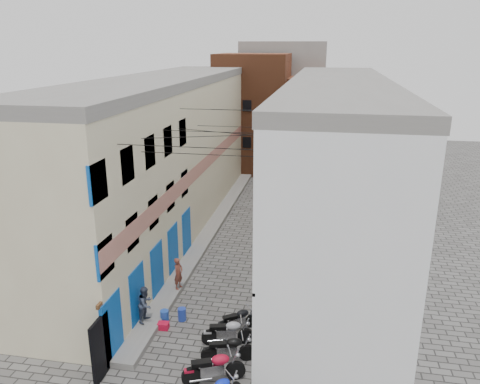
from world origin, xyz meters
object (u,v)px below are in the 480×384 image
Objects in this scene: motorcycle_d at (214,366)px; red_crate at (163,326)px; water_jug_near at (165,316)px; person_b at (146,304)px; motorcycle_f at (228,331)px; motorcycle_e at (228,348)px; water_jug_far at (182,314)px; motorcycle_g at (238,319)px; person_a at (178,273)px.

motorcycle_d reaches higher than red_crate.
person_b is at bearing -148.57° from water_jug_near.
person_b is 1.02m from water_jug_near.
motorcycle_f is (0.02, 2.12, -0.05)m from motorcycle_d.
motorcycle_e is 3.26m from water_jug_far.
person_a is at bearing -160.55° from motorcycle_g.
person_a is (-2.95, 3.28, 0.41)m from motorcycle_f.
motorcycle_d is at bearing -57.27° from water_jug_far.
person_b reaches higher than water_jug_far.
red_crate is (0.70, -0.07, -0.86)m from person_b.
motorcycle_d is 6.16m from person_a.
red_crate is at bearing -156.57° from motorcycle_d.
water_jug_far is (-2.39, 2.20, -0.30)m from motorcycle_e.
motorcycle_d reaches higher than motorcycle_g.
motorcycle_g is 3.03m from water_jug_near.
water_jug_far is at bearing 24.32° from water_jug_near.
water_jug_near is 0.47m from red_crate.
motorcycle_e is 0.99× the size of motorcycle_f.
person_b reaches higher than water_jug_near.
person_a is 2.77m from person_b.
water_jug_far is at bearing -148.84° from motorcycle_e.
red_crate is at bearing -78.15° from water_jug_near.
motorcycle_f is at bearing -18.25° from water_jug_near.
motorcycle_d is 1.19× the size of motorcycle_g.
motorcycle_e is at bearing -32.15° from water_jug_near.
motorcycle_e is 5.34m from person_a.
motorcycle_g is 1.21× the size of person_b.
water_jug_far is (1.25, 0.66, -0.73)m from person_b.
water_jug_far is at bearing -169.81° from motorcycle_d.
motorcycle_e is 3.31m from red_crate.
motorcycle_d is 4.00× the size of water_jug_near.
water_jug_near is 1.24× the size of red_crate.
motorcycle_g is 3.97m from person_a.
motorcycle_f is 3.72× the size of water_jug_far.
person_a is at bearing 0.95° from person_b.
person_b reaches higher than motorcycle_d.
water_jug_far is 1.23× the size of red_crate.
person_a reaches higher than red_crate.
motorcycle_f is 0.96m from motorcycle_g.
red_crate is at bearing -115.15° from motorcycle_g.
water_jug_near is (-2.78, 3.04, -0.35)m from motorcycle_d.
person_a is 2.72× the size of water_jug_near.
red_crate is (0.24, -2.80, -0.84)m from person_a.
water_jug_far is at bearing -130.67° from motorcycle_g.
motorcycle_d is 1.16m from motorcycle_e.
motorcycle_g is at bearing 8.82° from red_crate.
water_jug_far is at bearing 53.22° from red_crate.
motorcycle_f is 4.44m from person_a.
motorcycle_e is at bearing 144.99° from motorcycle_d.
person_b reaches higher than motorcycle_g.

